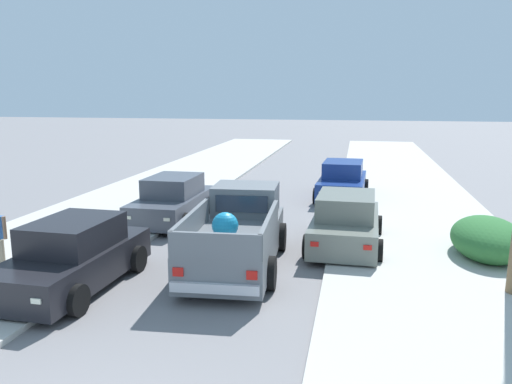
{
  "coord_description": "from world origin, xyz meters",
  "views": [
    {
      "loc": [
        3.24,
        -4.18,
        4.26
      ],
      "look_at": [
        0.15,
        11.39,
        1.2
      ],
      "focal_mm": 36.0,
      "sensor_mm": 36.0,
      "label": 1
    }
  ],
  "objects_px": {
    "pickup_truck": "(238,234)",
    "hedge_bush": "(488,239)",
    "car_right_mid": "(346,222)",
    "car_left_near": "(343,181)",
    "car_right_near": "(173,201)",
    "car_left_mid": "(73,257)"
  },
  "relations": [
    {
      "from": "car_left_near",
      "to": "car_left_mid",
      "type": "distance_m",
      "value": 12.43
    },
    {
      "from": "pickup_truck",
      "to": "car_right_near",
      "type": "xyz_separation_m",
      "value": [
        -3.15,
        3.88,
        -0.07
      ]
    },
    {
      "from": "car_left_near",
      "to": "hedge_bush",
      "type": "distance_m",
      "value": 8.25
    },
    {
      "from": "car_right_mid",
      "to": "hedge_bush",
      "type": "relative_size",
      "value": 1.54
    },
    {
      "from": "car_right_near",
      "to": "car_right_mid",
      "type": "bearing_deg",
      "value": -17.86
    },
    {
      "from": "car_right_mid",
      "to": "hedge_bush",
      "type": "bearing_deg",
      "value": -6.36
    },
    {
      "from": "pickup_truck",
      "to": "car_left_mid",
      "type": "xyz_separation_m",
      "value": [
        -3.2,
        -2.28,
        -0.07
      ]
    },
    {
      "from": "car_left_near",
      "to": "car_left_mid",
      "type": "height_order",
      "value": "same"
    },
    {
      "from": "hedge_bush",
      "to": "car_left_mid",
      "type": "bearing_deg",
      "value": -157.72
    },
    {
      "from": "car_right_near",
      "to": "car_right_mid",
      "type": "relative_size",
      "value": 0.99
    },
    {
      "from": "pickup_truck",
      "to": "hedge_bush",
      "type": "height_order",
      "value": "pickup_truck"
    },
    {
      "from": "hedge_bush",
      "to": "car_left_near",
      "type": "bearing_deg",
      "value": 118.59
    },
    {
      "from": "car_right_mid",
      "to": "pickup_truck",
      "type": "bearing_deg",
      "value": -142.59
    },
    {
      "from": "car_left_near",
      "to": "car_right_mid",
      "type": "height_order",
      "value": "same"
    },
    {
      "from": "pickup_truck",
      "to": "car_right_mid",
      "type": "xyz_separation_m",
      "value": [
        2.63,
        2.01,
        -0.07
      ]
    },
    {
      "from": "car_left_mid",
      "to": "car_left_near",
      "type": "bearing_deg",
      "value": 63.57
    },
    {
      "from": "pickup_truck",
      "to": "hedge_bush",
      "type": "xyz_separation_m",
      "value": [
        6.28,
        1.61,
        -0.23
      ]
    },
    {
      "from": "pickup_truck",
      "to": "car_left_near",
      "type": "xyz_separation_m",
      "value": [
        2.33,
        8.85,
        -0.07
      ]
    },
    {
      "from": "car_right_near",
      "to": "hedge_bush",
      "type": "bearing_deg",
      "value": -13.53
    },
    {
      "from": "hedge_bush",
      "to": "pickup_truck",
      "type": "bearing_deg",
      "value": -165.64
    },
    {
      "from": "car_right_near",
      "to": "car_right_mid",
      "type": "height_order",
      "value": "same"
    },
    {
      "from": "car_right_near",
      "to": "hedge_bush",
      "type": "distance_m",
      "value": 9.69
    }
  ]
}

